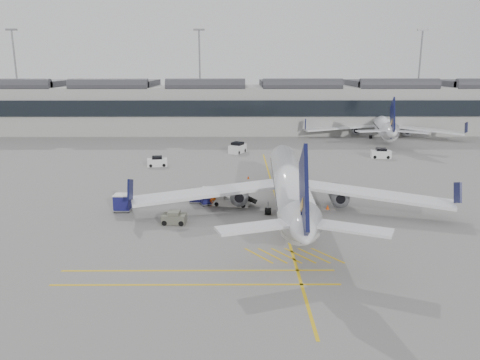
{
  "coord_description": "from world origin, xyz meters",
  "views": [
    {
      "loc": [
        5.16,
        -44.79,
        16.11
      ],
      "look_at": [
        5.46,
        4.23,
        4.0
      ],
      "focal_mm": 35.0,
      "sensor_mm": 36.0,
      "label": 1
    }
  ],
  "objects_px": {
    "airliner_main": "(290,184)",
    "baggage_cart_a": "(196,196)",
    "ramp_agent_a": "(212,199)",
    "ramp_agent_b": "(213,198)",
    "belt_loader": "(230,200)",
    "pushback_tug": "(174,218)"
  },
  "relations": [
    {
      "from": "belt_loader",
      "to": "pushback_tug",
      "type": "bearing_deg",
      "value": -119.3
    },
    {
      "from": "baggage_cart_a",
      "to": "pushback_tug",
      "type": "height_order",
      "value": "baggage_cart_a"
    },
    {
      "from": "pushback_tug",
      "to": "ramp_agent_b",
      "type": "bearing_deg",
      "value": 64.87
    },
    {
      "from": "belt_loader",
      "to": "pushback_tug",
      "type": "xyz_separation_m",
      "value": [
        -5.75,
        -6.68,
        -0.02
      ]
    },
    {
      "from": "belt_loader",
      "to": "baggage_cart_a",
      "type": "relative_size",
      "value": 3.25
    },
    {
      "from": "ramp_agent_a",
      "to": "ramp_agent_b",
      "type": "distance_m",
      "value": 0.2
    },
    {
      "from": "baggage_cart_a",
      "to": "belt_loader",
      "type": "bearing_deg",
      "value": -6.12
    },
    {
      "from": "ramp_agent_b",
      "to": "pushback_tug",
      "type": "height_order",
      "value": "ramp_agent_b"
    },
    {
      "from": "ramp_agent_a",
      "to": "pushback_tug",
      "type": "xyz_separation_m",
      "value": [
        -3.63,
        -6.38,
        -0.26
      ]
    },
    {
      "from": "belt_loader",
      "to": "baggage_cart_a",
      "type": "xyz_separation_m",
      "value": [
        -4.12,
        1.05,
        0.22
      ]
    },
    {
      "from": "baggage_cart_a",
      "to": "pushback_tug",
      "type": "distance_m",
      "value": 7.91
    },
    {
      "from": "ramp_agent_a",
      "to": "ramp_agent_b",
      "type": "xyz_separation_m",
      "value": [
        0.15,
        0.07,
        0.11
      ]
    },
    {
      "from": "baggage_cart_a",
      "to": "ramp_agent_a",
      "type": "xyz_separation_m",
      "value": [
        1.99,
        -1.36,
        0.02
      ]
    },
    {
      "from": "airliner_main",
      "to": "belt_loader",
      "type": "relative_size",
      "value": 7.2
    },
    {
      "from": "airliner_main",
      "to": "baggage_cart_a",
      "type": "bearing_deg",
      "value": 166.75
    },
    {
      "from": "airliner_main",
      "to": "baggage_cart_a",
      "type": "height_order",
      "value": "airliner_main"
    },
    {
      "from": "belt_loader",
      "to": "ramp_agent_a",
      "type": "distance_m",
      "value": 2.16
    },
    {
      "from": "belt_loader",
      "to": "ramp_agent_a",
      "type": "height_order",
      "value": "belt_loader"
    },
    {
      "from": "ramp_agent_b",
      "to": "ramp_agent_a",
      "type": "bearing_deg",
      "value": 23.21
    },
    {
      "from": "airliner_main",
      "to": "ramp_agent_b",
      "type": "bearing_deg",
      "value": 170.96
    },
    {
      "from": "ramp_agent_b",
      "to": "airliner_main",
      "type": "bearing_deg",
      "value": 166.4
    },
    {
      "from": "airliner_main",
      "to": "pushback_tug",
      "type": "xyz_separation_m",
      "value": [
        -12.49,
        -4.66,
        -2.42
      ]
    }
  ]
}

